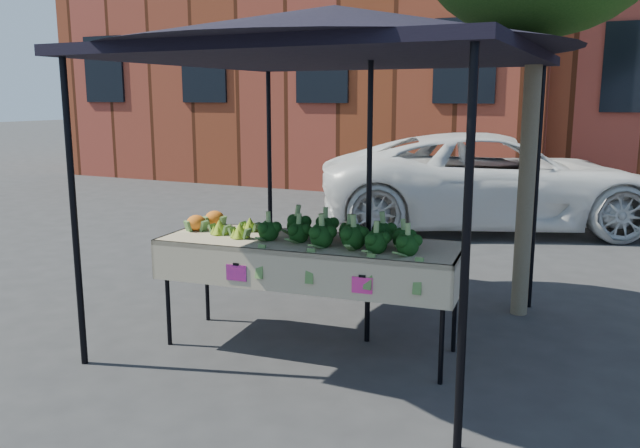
{
  "coord_description": "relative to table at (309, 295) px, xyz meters",
  "views": [
    {
      "loc": [
        2.45,
        -4.63,
        2.02
      ],
      "look_at": [
        0.22,
        0.06,
        1.0
      ],
      "focal_mm": 36.33,
      "sensor_mm": 36.0,
      "label": 1
    }
  ],
  "objects": [
    {
      "name": "cauliflower_pair",
      "position": [
        -1.04,
        0.07,
        0.53
      ],
      "size": [
        0.2,
        0.4,
        0.16
      ],
      "primitive_type": "ellipsoid",
      "color": "orange",
      "rests_on": "table"
    },
    {
      "name": "broccoli_heap",
      "position": [
        0.27,
        0.03,
        0.56
      ],
      "size": [
        1.34,
        0.54,
        0.22
      ],
      "primitive_type": "ellipsoid",
      "color": "black",
      "rests_on": "table"
    },
    {
      "name": "ground",
      "position": [
        -0.22,
        0.14,
        -0.45
      ],
      "size": [
        90.0,
        90.0,
        0.0
      ],
      "primitive_type": "plane",
      "color": "#2B2B2D"
    },
    {
      "name": "table",
      "position": [
        0.0,
        0.0,
        0.0
      ],
      "size": [
        2.47,
        1.04,
        0.9
      ],
      "color": "#C3B48F",
      "rests_on": "ground"
    },
    {
      "name": "building_left",
      "position": [
        -5.22,
        12.14,
        4.05
      ],
      "size": [
        12.0,
        8.0,
        9.0
      ],
      "primitive_type": "cube",
      "color": "maroon",
      "rests_on": "ground"
    },
    {
      "name": "street_tree",
      "position": [
        1.41,
        1.63,
        1.77
      ],
      "size": [
        2.25,
        2.25,
        4.43
      ],
      "primitive_type": null,
      "color": "#1E4C14",
      "rests_on": "ground"
    },
    {
      "name": "vehicle",
      "position": [
        0.37,
        5.73,
        2.21
      ],
      "size": [
        2.31,
        2.84,
        5.33
      ],
      "primitive_type": "imported",
      "rotation": [
        0.0,
        0.0,
        1.97
      ],
      "color": "white",
      "rests_on": "ground"
    },
    {
      "name": "canopy",
      "position": [
        0.02,
        0.43,
        0.92
      ],
      "size": [
        3.16,
        3.16,
        2.74
      ],
      "primitive_type": null,
      "color": "black",
      "rests_on": "ground"
    },
    {
      "name": "romanesco_cluster",
      "position": [
        -0.67,
        -0.01,
        0.54
      ],
      "size": [
        0.4,
        0.44,
        0.17
      ],
      "primitive_type": "ellipsoid",
      "color": "#8EB128",
      "rests_on": "table"
    }
  ]
}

